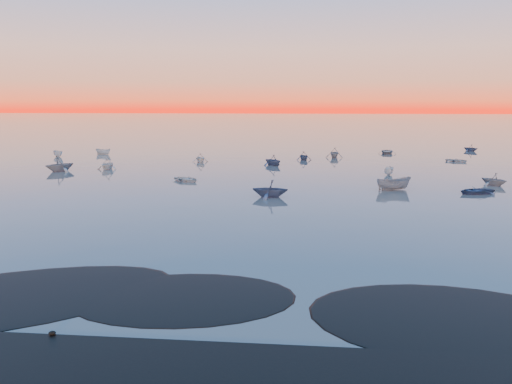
# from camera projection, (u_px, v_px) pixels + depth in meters

# --- Properties ---
(ground) EXTENTS (600.00, 600.00, 0.00)m
(ground) POSITION_uv_depth(u_px,v_px,m) (293.00, 143.00, 121.37)
(ground) COLOR #6D645A
(ground) RESTS_ON ground
(mud_lobes) EXTENTS (140.00, 6.00, 0.07)m
(mud_lobes) POSITION_uv_depth(u_px,v_px,m) (241.00, 322.00, 22.43)
(mud_lobes) COLOR black
(mud_lobes) RESTS_ON ground
(moored_fleet) EXTENTS (124.00, 58.00, 1.20)m
(moored_fleet) POSITION_uv_depth(u_px,v_px,m) (285.00, 167.00, 75.33)
(moored_fleet) COLOR white
(moored_fleet) RESTS_ON ground
(boat_near_left) EXTENTS (3.26, 3.87, 0.91)m
(boat_near_left) POSITION_uv_depth(u_px,v_px,m) (187.00, 181.00, 62.37)
(boat_near_left) COLOR white
(boat_near_left) RESTS_ON ground
(boat_near_center) EXTENTS (2.84, 4.45, 1.43)m
(boat_near_center) POSITION_uv_depth(u_px,v_px,m) (393.00, 190.00, 56.16)
(boat_near_center) COLOR gray
(boat_near_center) RESTS_ON ground
(boat_near_right) EXTENTS (3.46, 3.25, 1.15)m
(boat_near_right) POSITION_uv_depth(u_px,v_px,m) (493.00, 185.00, 59.31)
(boat_near_right) COLOR gray
(boat_near_right) RESTS_ON ground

